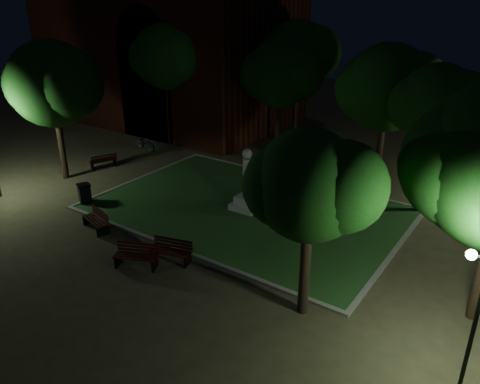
# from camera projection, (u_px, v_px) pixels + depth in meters

# --- Properties ---
(ground) EXTENTS (80.00, 80.00, 0.00)m
(ground) POSITION_uv_depth(u_px,v_px,m) (224.00, 224.00, 22.53)
(ground) COLOR #49402A
(lawn) EXTENTS (15.00, 10.00, 0.08)m
(lawn) POSITION_uv_depth(u_px,v_px,m) (247.00, 209.00, 24.02)
(lawn) COLOR #275020
(lawn) RESTS_ON ground
(lawn_kerb) EXTENTS (15.40, 10.40, 0.12)m
(lawn_kerb) POSITION_uv_depth(u_px,v_px,m) (247.00, 209.00, 24.01)
(lawn_kerb) COLOR slate
(lawn_kerb) RESTS_ON ground
(monument) EXTENTS (1.40, 1.40, 3.20)m
(monument) POSITION_uv_depth(u_px,v_px,m) (247.00, 193.00, 23.66)
(monument) COLOR #ADA69F
(monument) RESTS_ON lawn
(building_main) EXTENTS (20.00, 12.00, 15.00)m
(building_main) POSITION_uv_depth(u_px,v_px,m) (167.00, 30.00, 38.26)
(building_main) COLOR #471A0E
(building_main) RESTS_ON ground
(tree_west) EXTENTS (5.93, 4.84, 8.02)m
(tree_west) POSITION_uv_depth(u_px,v_px,m) (53.00, 84.00, 25.83)
(tree_west) COLOR black
(tree_west) RESTS_ON ground
(tree_north_wl) EXTENTS (5.07, 4.14, 7.82)m
(tree_north_wl) POSITION_uv_depth(u_px,v_px,m) (281.00, 74.00, 28.01)
(tree_north_wl) COLOR black
(tree_north_wl) RESTS_ON ground
(tree_north_er) EXTENTS (5.85, 4.77, 7.94)m
(tree_north_er) POSITION_uv_depth(u_px,v_px,m) (389.00, 88.00, 25.05)
(tree_north_er) COLOR black
(tree_north_er) RESTS_ON ground
(tree_ne) EXTENTS (4.60, 3.75, 7.42)m
(tree_ne) POSITION_uv_depth(u_px,v_px,m) (439.00, 104.00, 21.64)
(tree_ne) COLOR black
(tree_ne) RESTS_ON ground
(tree_se) EXTENTS (4.49, 3.66, 6.65)m
(tree_se) POSITION_uv_depth(u_px,v_px,m) (312.00, 186.00, 14.50)
(tree_se) COLOR black
(tree_se) RESTS_ON ground
(tree_nw) EXTENTS (5.47, 4.46, 8.43)m
(tree_nw) POSITION_uv_depth(u_px,v_px,m) (167.00, 57.00, 31.81)
(tree_nw) COLOR black
(tree_nw) RESTS_ON ground
(tree_far_north) EXTENTS (5.55, 4.53, 8.66)m
(tree_far_north) POSITION_uv_depth(u_px,v_px,m) (299.00, 54.00, 31.74)
(tree_far_north) COLOR black
(tree_far_north) RESTS_ON ground
(lamppost_nw) EXTENTS (1.18, 0.28, 4.12)m
(lamppost_nw) POSITION_uv_depth(u_px,v_px,m) (167.00, 96.00, 35.76)
(lamppost_nw) COLOR black
(lamppost_nw) RESTS_ON ground
(bench_near_left) EXTENTS (1.89, 1.30, 0.99)m
(bench_near_left) POSITION_uv_depth(u_px,v_px,m) (137.00, 256.00, 18.95)
(bench_near_left) COLOR black
(bench_near_left) RESTS_ON ground
(bench_near_right) EXTENTS (1.84, 1.06, 0.96)m
(bench_near_right) POSITION_uv_depth(u_px,v_px,m) (171.00, 251.00, 19.33)
(bench_near_right) COLOR black
(bench_near_right) RESTS_ON ground
(bench_west_near) EXTENTS (1.85, 1.05, 0.96)m
(bench_west_near) POSITION_uv_depth(u_px,v_px,m) (97.00, 221.00, 21.91)
(bench_west_near) COLOR black
(bench_west_near) RESTS_ON ground
(bench_left_side) EXTENTS (1.16, 1.74, 0.91)m
(bench_left_side) POSITION_uv_depth(u_px,v_px,m) (104.00, 161.00, 29.54)
(bench_left_side) COLOR black
(bench_left_side) RESTS_ON ground
(bench_far_side) EXTENTS (1.83, 1.28, 0.95)m
(bench_far_side) POSITION_uv_depth(u_px,v_px,m) (350.00, 173.00, 27.58)
(bench_far_side) COLOR black
(bench_far_side) RESTS_ON ground
(trash_bin) EXTENTS (0.84, 0.84, 1.08)m
(trash_bin) POSITION_uv_depth(u_px,v_px,m) (85.00, 194.00, 24.52)
(trash_bin) COLOR black
(trash_bin) RESTS_ON ground
(bicycle) EXTENTS (1.98, 0.93, 1.00)m
(bicycle) POSITION_uv_depth(u_px,v_px,m) (146.00, 143.00, 32.85)
(bicycle) COLOR black
(bicycle) RESTS_ON ground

